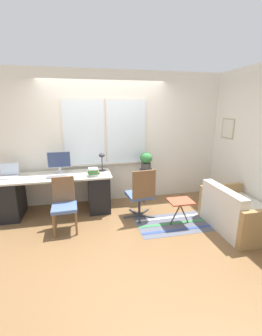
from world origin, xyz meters
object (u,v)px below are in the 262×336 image
(mouse, at_px, (72,175))
(couch_loveseat, at_px, (237,214))
(keyboard, at_px, (57,177))
(desk_chair_wooden, at_px, (64,203))
(laptop, at_px, (9,174))
(book_stack, at_px, (94,172))
(plant_stand, at_px, (146,173))
(monitor, at_px, (59,161))
(potted_plant, at_px, (146,160))
(folding_stool, at_px, (180,203))
(desk_lamp, at_px, (102,158))
(office_chair_swivel, at_px, (141,193))

(mouse, bearing_deg, couch_loveseat, -23.60)
(keyboard, xyz_separation_m, couch_loveseat, (2.96, -1.15, -0.50))
(desk_chair_wooden, bearing_deg, laptop, 140.84)
(laptop, distance_m, book_stack, 1.53)
(laptop, bearing_deg, plant_stand, 1.89)
(mouse, bearing_deg, monitor, 131.32)
(laptop, bearing_deg, mouse, -8.45)
(potted_plant, distance_m, folding_stool, 1.25)
(monitor, distance_m, desk_lamp, 0.82)
(keyboard, distance_m, folding_stool, 2.26)
(potted_plant, bearing_deg, desk_lamp, -177.97)
(desk_lamp, xyz_separation_m, desk_chair_wooden, (-0.71, -0.80, -0.55))
(desk_lamp, distance_m, couch_loveseat, 2.63)
(office_chair_swivel, bearing_deg, plant_stand, -117.34)
(keyboard, xyz_separation_m, book_stack, (0.66, -0.06, 0.06))
(couch_loveseat, bearing_deg, desk_chair_wooden, 78.12)
(laptop, distance_m, monitor, 0.91)
(desk_lamp, height_order, couch_loveseat, desk_lamp)
(desk_chair_wooden, bearing_deg, keyboard, 102.43)
(desk_chair_wooden, distance_m, office_chair_swivel, 1.33)
(folding_stool, bearing_deg, keyboard, 158.71)
(mouse, relative_size, desk_chair_wooden, 0.07)
(mouse, bearing_deg, laptop, 171.55)
(keyboard, distance_m, plant_stand, 1.80)
(desk_chair_wooden, relative_size, plant_stand, 1.20)
(keyboard, bearing_deg, desk_chair_wooden, -75.41)
(desk_chair_wooden, xyz_separation_m, office_chair_swivel, (1.32, 0.10, 0.02))
(plant_stand, height_order, folding_stool, plant_stand)
(desk_chair_wooden, relative_size, potted_plant, 2.50)
(book_stack, height_order, plant_stand, book_stack)
(potted_plant, bearing_deg, mouse, -170.47)
(mouse, xyz_separation_m, desk_chair_wooden, (-0.12, -0.58, -0.30))
(keyboard, xyz_separation_m, potted_plant, (1.77, 0.28, 0.16))
(book_stack, height_order, folding_stool, book_stack)
(plant_stand, bearing_deg, mouse, -170.47)
(plant_stand, relative_size, potted_plant, 2.07)
(mouse, bearing_deg, office_chair_swivel, -21.74)
(office_chair_swivel, relative_size, folding_stool, 2.13)
(office_chair_swivel, height_order, folding_stool, office_chair_swivel)
(monitor, height_order, potted_plant, monitor)
(potted_plant, bearing_deg, laptop, -178.11)
(office_chair_swivel, relative_size, couch_loveseat, 0.80)
(mouse, distance_m, desk_lamp, 0.67)
(mouse, distance_m, couch_loveseat, 2.98)
(couch_loveseat, bearing_deg, office_chair_swivel, 64.94)
(office_chair_swivel, bearing_deg, folding_stool, 144.48)
(desk_chair_wooden, xyz_separation_m, potted_plant, (1.63, 0.84, 0.46))
(plant_stand, bearing_deg, desk_lamp, -177.97)
(laptop, xyz_separation_m, mouse, (1.12, -0.17, -0.04))
(keyboard, relative_size, potted_plant, 1.01)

